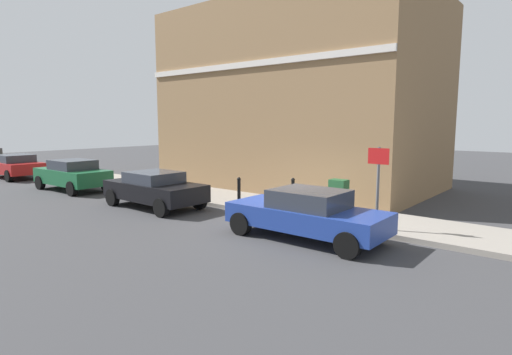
% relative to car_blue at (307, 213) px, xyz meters
% --- Properties ---
extents(ground, '(80.00, 80.00, 0.00)m').
position_rel_car_blue_xyz_m(ground, '(0.81, 1.27, -0.70)').
color(ground, '#38383A').
extents(sidewalk, '(2.65, 30.00, 0.15)m').
position_rel_car_blue_xyz_m(sidewalk, '(2.69, 7.27, -0.62)').
color(sidewalk, gray).
rests_on(sidewalk, ground).
extents(corner_building, '(7.86, 12.23, 8.37)m').
position_rel_car_blue_xyz_m(corner_building, '(7.89, 5.39, 3.49)').
color(corner_building, olive).
rests_on(corner_building, ground).
extents(car_blue, '(1.86, 4.35, 1.35)m').
position_rel_car_blue_xyz_m(car_blue, '(0.00, 0.00, 0.00)').
color(car_blue, navy).
rests_on(car_blue, ground).
extents(car_black, '(1.94, 4.07, 1.32)m').
position_rel_car_blue_xyz_m(car_black, '(-0.00, 6.57, 0.00)').
color(car_black, black).
rests_on(car_black, ground).
extents(car_green, '(1.91, 4.04, 1.41)m').
position_rel_car_blue_xyz_m(car_green, '(0.00, 12.69, 0.04)').
color(car_green, '#195933').
rests_on(car_green, ground).
extents(car_red, '(1.95, 4.17, 1.34)m').
position_rel_car_blue_xyz_m(car_red, '(0.05, 19.38, 0.01)').
color(car_red, maroon).
rests_on(car_red, ground).
extents(utility_cabinet, '(0.46, 0.61, 1.15)m').
position_rel_car_blue_xyz_m(utility_cabinet, '(2.57, 0.43, -0.02)').
color(utility_cabinet, '#1E4C28').
rests_on(utility_cabinet, sidewalk).
extents(bollard_near_cabinet, '(0.14, 0.14, 1.04)m').
position_rel_car_blue_xyz_m(bollard_near_cabinet, '(2.67, 2.27, 0.01)').
color(bollard_near_cabinet, black).
rests_on(bollard_near_cabinet, sidewalk).
extents(bollard_far_kerb, '(0.14, 0.14, 1.04)m').
position_rel_car_blue_xyz_m(bollard_far_kerb, '(1.61, 3.86, 0.01)').
color(bollard_far_kerb, black).
rests_on(bollard_far_kerb, sidewalk).
extents(street_sign, '(0.08, 0.60, 2.30)m').
position_rel_car_blue_xyz_m(street_sign, '(1.60, -1.27, 0.96)').
color(street_sign, '#59595B').
rests_on(street_sign, sidewalk).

